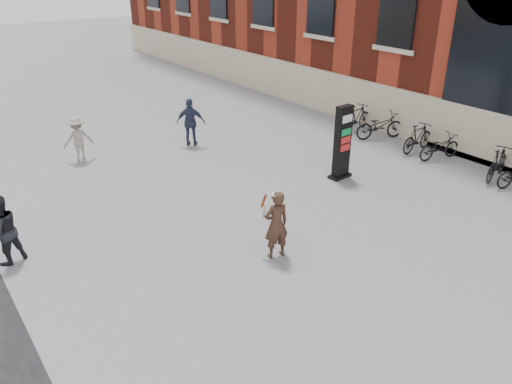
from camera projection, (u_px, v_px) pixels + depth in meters
ground at (249, 248)px, 11.85m from camera, size 100.00×100.00×0.00m
info_pylon at (342, 143)px, 15.19m from camera, size 0.75×0.40×2.30m
woman at (276, 224)px, 11.21m from camera, size 0.69×0.65×1.65m
pedestrian_a at (2, 230)px, 10.98m from camera, size 0.94×0.83×1.64m
pedestrian_b at (78, 139)px, 16.72m from camera, size 1.02×0.65×1.51m
pedestrian_c at (191, 122)px, 17.99m from camera, size 1.07×0.95×1.73m
bike_3 at (498, 163)px, 15.38m from camera, size 1.74×0.80×1.01m
bike_4 at (439, 147)px, 16.92m from camera, size 1.75×0.92×0.88m
bike_5 at (418, 138)px, 17.55m from camera, size 1.71×0.59×1.01m
bike_6 at (380, 126)px, 18.81m from camera, size 2.04×1.32×1.01m
bike_7 at (357, 118)px, 19.66m from camera, size 1.80×0.75×1.05m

